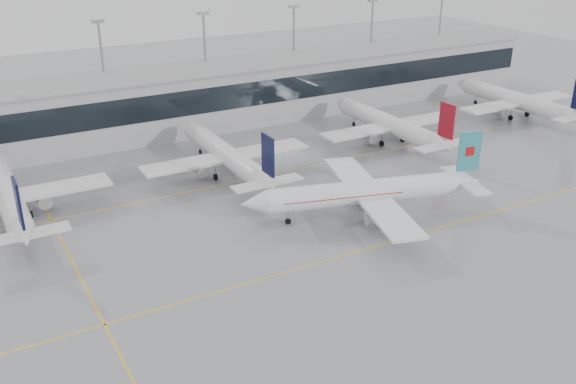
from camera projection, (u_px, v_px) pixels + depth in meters
ground at (333, 259)px, 84.19m from camera, size 320.00×320.00×0.00m
taxi_line_main at (333, 259)px, 84.18m from camera, size 120.00×0.25×0.01m
taxi_line_north at (236, 182)px, 108.15m from camera, size 120.00×0.25×0.01m
taxi_line_cross at (74, 265)px, 82.70m from camera, size 0.25×60.00×0.01m
terminal at (169, 103)px, 131.31m from camera, size 180.00×15.00×12.00m
terminal_glass at (181, 104)px, 124.68m from camera, size 180.00×0.20×5.00m
terminal_roof at (166, 73)px, 128.83m from camera, size 182.00×16.00×0.40m
light_masts at (156, 61)px, 133.17m from camera, size 156.40×1.00×22.60m
air_canada_jet at (368, 192)px, 94.71m from camera, size 37.09×30.43×11.93m
parked_jet_b at (8, 195)px, 93.90m from camera, size 29.64×36.96×11.72m
parked_jet_c at (226, 155)px, 109.61m from camera, size 29.64×36.96×11.72m
parked_jet_d at (390, 124)px, 125.33m from camera, size 29.64×36.96×11.72m
parked_jet_e at (517, 101)px, 141.05m from camera, size 29.64×36.96×11.72m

